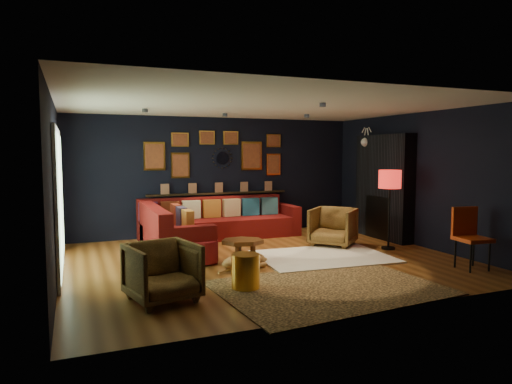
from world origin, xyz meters
name	(u,v)px	position (x,y,z in m)	size (l,w,h in m)	color
floor	(266,260)	(0.00, 0.00, 0.00)	(6.50, 6.50, 0.00)	brown
room_walls	(266,167)	(0.00, 0.00, 1.59)	(6.50, 6.50, 6.50)	black
sectional	(203,227)	(-0.61, 1.81, 0.32)	(3.41, 2.69, 0.86)	#6B1007
ledge	(219,193)	(0.00, 2.68, 0.92)	(3.20, 0.12, 0.04)	black
gallery_wall	(217,153)	(-0.01, 2.72, 1.81)	(3.15, 0.04, 1.02)	gold
sunburst_mirror	(222,158)	(0.10, 2.72, 1.70)	(0.47, 0.16, 0.47)	silver
fireplace	(383,191)	(3.09, 0.90, 1.02)	(0.31, 1.60, 2.20)	black
deer_head	(372,142)	(3.14, 1.40, 2.05)	(0.50, 0.28, 0.45)	white
sliding_door	(59,200)	(-3.22, 0.60, 1.10)	(0.06, 2.80, 2.20)	white
ceiling_spots	(249,112)	(0.00, 0.80, 2.56)	(3.30, 2.50, 0.06)	black
shag_rug	(323,257)	(1.00, -0.20, 0.02)	(2.24, 1.63, 0.03)	silver
leopard_rug	(329,288)	(0.15, -1.80, 0.01)	(2.91, 2.08, 0.02)	tan
coffee_table	(243,244)	(-0.43, -0.01, 0.32)	(0.83, 0.71, 0.36)	brown
pouf	(202,251)	(-1.07, 0.20, 0.21)	(0.55, 0.55, 0.36)	maroon
armchair_left	(163,269)	(-2.03, -1.49, 0.40)	(0.78, 0.73, 0.80)	#B68337
armchair_right	(333,225)	(1.68, 0.59, 0.41)	(0.80, 0.75, 0.83)	#B68337
gold_stool	(246,271)	(-0.90, -1.40, 0.24)	(0.38, 0.38, 0.48)	gold
orange_chair	(469,232)	(2.76, -1.68, 0.57)	(0.51, 0.51, 0.97)	black
floor_lamp	(390,183)	(2.50, -0.05, 1.26)	(0.41, 0.41, 1.50)	black
dog	(243,258)	(-0.59, -0.44, 0.18)	(1.03, 0.51, 0.33)	#B1874C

